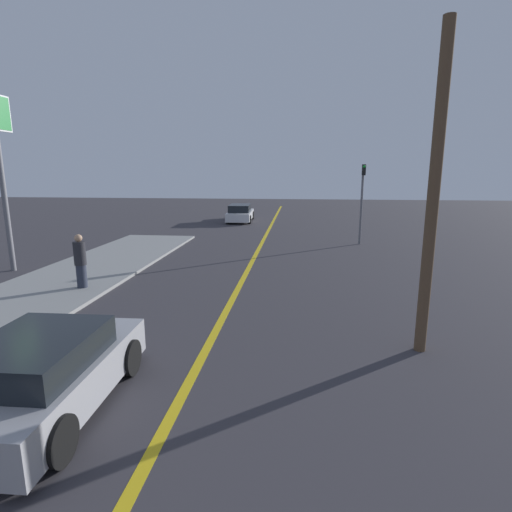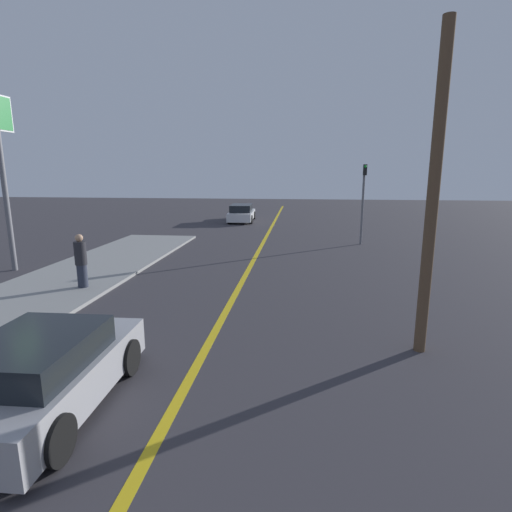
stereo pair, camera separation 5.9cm
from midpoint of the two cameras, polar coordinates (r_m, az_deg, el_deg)
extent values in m
cube|color=gold|center=(15.52, -1.09, -2.18)|extent=(0.20, 60.00, 0.01)
cube|color=gray|center=(13.15, -31.76, -6.41)|extent=(3.92, 25.62, 0.11)
cube|color=#9E9EA3|center=(7.53, -27.57, -15.30)|extent=(1.92, 3.91, 0.66)
cube|color=black|center=(7.16, -28.87, -11.89)|extent=(1.66, 2.16, 0.47)
cylinder|color=black|center=(8.95, -28.13, -12.23)|extent=(0.24, 0.69, 0.68)
cylinder|color=black|center=(8.17, -17.55, -13.64)|extent=(0.24, 0.69, 0.68)
cylinder|color=black|center=(6.32, -26.40, -22.50)|extent=(0.24, 0.69, 0.68)
cube|color=silver|center=(31.29, -1.99, 5.86)|extent=(1.96, 4.80, 0.61)
cube|color=black|center=(31.00, -2.06, 6.87)|extent=(1.66, 2.67, 0.53)
cylinder|color=black|center=(32.85, -3.19, 5.86)|extent=(0.25, 0.63, 0.63)
cylinder|color=black|center=(32.68, -0.26, 5.85)|extent=(0.25, 0.63, 0.63)
cylinder|color=black|center=(29.95, -3.87, 5.26)|extent=(0.25, 0.63, 0.63)
cylinder|color=black|center=(29.78, -0.67, 5.25)|extent=(0.25, 0.63, 0.63)
cylinder|color=#282D3D|center=(14.12, -23.44, -2.61)|extent=(0.32, 0.32, 0.75)
cylinder|color=#232328|center=(13.97, -23.70, 0.37)|extent=(0.37, 0.37, 0.75)
sphere|color=tan|center=(13.88, -23.87, 2.38)|extent=(0.24, 0.24, 0.24)
cylinder|color=slate|center=(21.78, 15.06, 7.04)|extent=(0.12, 0.12, 4.16)
cube|color=black|center=(21.53, 15.39, 11.78)|extent=(0.18, 0.18, 0.55)
sphere|color=green|center=(21.44, 15.45, 12.22)|extent=(0.14, 0.14, 0.14)
cylinder|color=slate|center=(17.94, -31.99, 6.54)|extent=(0.20, 0.20, 5.32)
cylinder|color=brown|center=(8.81, 24.13, 7.76)|extent=(0.24, 0.24, 6.61)
camera|label=1|loc=(0.03, -89.85, 0.03)|focal=28.00mm
camera|label=2|loc=(0.03, 90.15, -0.03)|focal=28.00mm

